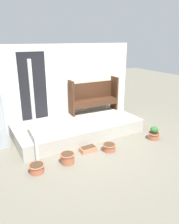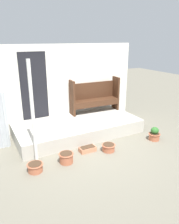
{
  "view_description": "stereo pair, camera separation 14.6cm",
  "coord_description": "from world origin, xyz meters",
  "px_view_note": "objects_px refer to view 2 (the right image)",
  "views": [
    {
      "loc": [
        -2.59,
        -4.61,
        2.76
      ],
      "look_at": [
        0.21,
        0.3,
        0.84
      ],
      "focal_mm": 35.0,
      "sensor_mm": 36.0,
      "label": 1
    },
    {
      "loc": [
        -2.46,
        -4.68,
        2.76
      ],
      "look_at": [
        0.21,
        0.3,
        0.84
      ],
      "focal_mm": 35.0,
      "sensor_mm": 36.0,
      "label": 2
    }
  ],
  "objects_px": {
    "bench": "(94,96)",
    "support_post": "(33,114)",
    "flower_pot_far_right": "(154,134)",
    "flower_pot_middle": "(66,157)",
    "flower_pot_right": "(109,147)",
    "planter_box_rect": "(87,149)",
    "flower_pot_left": "(35,167)"
  },
  "relations": [
    {
      "from": "support_post",
      "to": "flower_pot_right",
      "type": "xyz_separation_m",
      "value": [
        1.76,
        -0.41,
        -1.08
      ]
    },
    {
      "from": "flower_pot_left",
      "to": "planter_box_rect",
      "type": "bearing_deg",
      "value": 10.08
    },
    {
      "from": "flower_pot_middle",
      "to": "flower_pot_right",
      "type": "xyz_separation_m",
      "value": [
        1.17,
        0.0,
        -0.03
      ]
    },
    {
      "from": "flower_pot_middle",
      "to": "planter_box_rect",
      "type": "bearing_deg",
      "value": 19.28
    },
    {
      "from": "flower_pot_middle",
      "to": "flower_pot_far_right",
      "type": "relative_size",
      "value": 0.92
    },
    {
      "from": "support_post",
      "to": "flower_pot_middle",
      "type": "distance_m",
      "value": 1.27
    },
    {
      "from": "flower_pot_right",
      "to": "flower_pot_far_right",
      "type": "xyz_separation_m",
      "value": [
        1.5,
        -0.07,
        0.06
      ]
    },
    {
      "from": "bench",
      "to": "flower_pot_far_right",
      "type": "distance_m",
      "value": 2.32
    },
    {
      "from": "flower_pot_far_right",
      "to": "planter_box_rect",
      "type": "distance_m",
      "value": 2.01
    },
    {
      "from": "flower_pot_right",
      "to": "planter_box_rect",
      "type": "relative_size",
      "value": 0.84
    },
    {
      "from": "flower_pot_right",
      "to": "flower_pot_far_right",
      "type": "bearing_deg",
      "value": -2.66
    },
    {
      "from": "flower_pot_far_right",
      "to": "planter_box_rect",
      "type": "relative_size",
      "value": 0.91
    },
    {
      "from": "support_post",
      "to": "flower_pot_left",
      "type": "relative_size",
      "value": 6.6
    },
    {
      "from": "bench",
      "to": "flower_pot_far_right",
      "type": "xyz_separation_m",
      "value": [
        0.81,
        -2.03,
        -0.77
      ]
    },
    {
      "from": "flower_pot_far_right",
      "to": "flower_pot_middle",
      "type": "bearing_deg",
      "value": 178.53
    },
    {
      "from": "flower_pot_right",
      "to": "planter_box_rect",
      "type": "height_order",
      "value": "flower_pot_right"
    },
    {
      "from": "flower_pot_left",
      "to": "flower_pot_middle",
      "type": "bearing_deg",
      "value": 1.0
    },
    {
      "from": "support_post",
      "to": "flower_pot_left",
      "type": "bearing_deg",
      "value": -109.0
    },
    {
      "from": "support_post",
      "to": "bench",
      "type": "height_order",
      "value": "support_post"
    },
    {
      "from": "bench",
      "to": "support_post",
      "type": "bearing_deg",
      "value": -144.39
    },
    {
      "from": "bench",
      "to": "flower_pot_left",
      "type": "height_order",
      "value": "bench"
    },
    {
      "from": "planter_box_rect",
      "to": "flower_pot_left",
      "type": "bearing_deg",
      "value": -169.92
    },
    {
      "from": "support_post",
      "to": "flower_pot_middle",
      "type": "xyz_separation_m",
      "value": [
        0.59,
        -0.41,
        -1.05
      ]
    },
    {
      "from": "flower_pot_left",
      "to": "flower_pot_middle",
      "type": "height_order",
      "value": "flower_pot_middle"
    },
    {
      "from": "flower_pot_far_right",
      "to": "bench",
      "type": "bearing_deg",
      "value": 111.83
    },
    {
      "from": "support_post",
      "to": "bench",
      "type": "distance_m",
      "value": 2.9
    },
    {
      "from": "bench",
      "to": "flower_pot_left",
      "type": "xyz_separation_m",
      "value": [
        -2.59,
        -1.98,
        -0.84
      ]
    },
    {
      "from": "planter_box_rect",
      "to": "support_post",
      "type": "bearing_deg",
      "value": 172.37
    },
    {
      "from": "support_post",
      "to": "flower_pot_middle",
      "type": "relative_size",
      "value": 6.65
    },
    {
      "from": "support_post",
      "to": "flower_pot_far_right",
      "type": "bearing_deg",
      "value": -8.34
    },
    {
      "from": "flower_pot_far_right",
      "to": "flower_pot_right",
      "type": "bearing_deg",
      "value": 177.34
    },
    {
      "from": "support_post",
      "to": "bench",
      "type": "relative_size",
      "value": 1.4
    }
  ]
}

